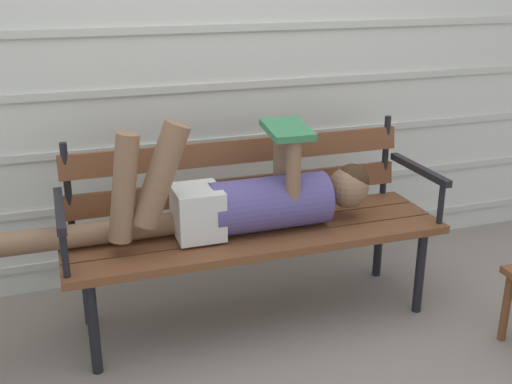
{
  "coord_description": "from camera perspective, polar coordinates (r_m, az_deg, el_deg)",
  "views": [
    {
      "loc": [
        -0.81,
        -2.32,
        1.55
      ],
      "look_at": [
        0.0,
        0.09,
        0.63
      ],
      "focal_mm": 43.39,
      "sensor_mm": 36.0,
      "label": 1
    }
  ],
  "objects": [
    {
      "name": "reclining_person",
      "position": [
        2.69,
        -1.68,
        -0.72
      ],
      "size": [
        1.73,
        0.26,
        0.55
      ],
      "color": "#514784"
    },
    {
      "name": "park_bench",
      "position": [
        2.82,
        -0.46,
        -2.25
      ],
      "size": [
        1.7,
        0.52,
        0.85
      ],
      "color": "brown",
      "rests_on": "ground"
    },
    {
      "name": "house_siding",
      "position": [
        3.16,
        -3.64,
        12.33
      ],
      "size": [
        4.92,
        0.08,
        2.26
      ],
      "color": "beige",
      "rests_on": "ground"
    },
    {
      "name": "ground_plane",
      "position": [
        2.91,
        0.56,
        -12.26
      ],
      "size": [
        12.0,
        12.0,
        0.0
      ],
      "primitive_type": "plane",
      "color": "gray"
    }
  ]
}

